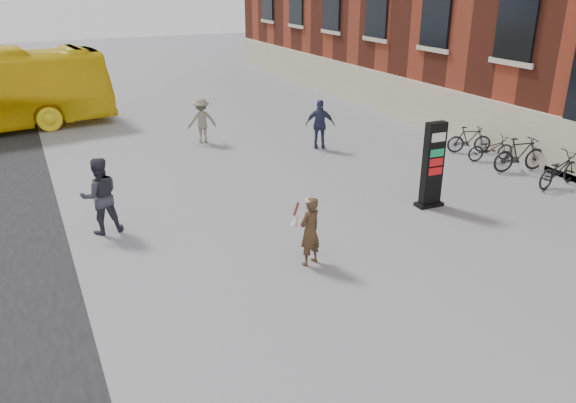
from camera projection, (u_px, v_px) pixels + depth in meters
name	position (u px, v px, depth m)	size (l,w,h in m)	color
ground	(317.00, 254.00, 12.69)	(100.00, 100.00, 0.00)	#9E9EA3
info_pylon	(433.00, 165.00, 14.91)	(0.76, 0.41, 2.34)	black
woman	(309.00, 230.00, 11.98)	(0.71, 0.68, 1.56)	#3D2817
pedestrian_a	(100.00, 196.00, 13.44)	(0.92, 0.72, 1.90)	#32333F
pedestrian_b	(202.00, 120.00, 20.87)	(1.08, 0.62, 1.68)	gray
pedestrian_c	(320.00, 125.00, 20.08)	(1.04, 0.43, 1.78)	#303755
bike_4	(559.00, 170.00, 16.63)	(0.67, 1.92, 1.01)	black
bike_5	(520.00, 154.00, 17.86)	(0.52, 1.86, 1.12)	black
bike_6	(491.00, 148.00, 18.94)	(0.57, 1.63, 0.85)	black
bike_7	(469.00, 140.00, 19.79)	(0.44, 1.57, 0.95)	black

